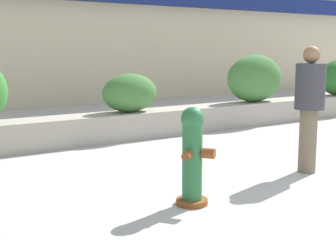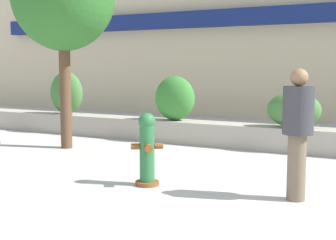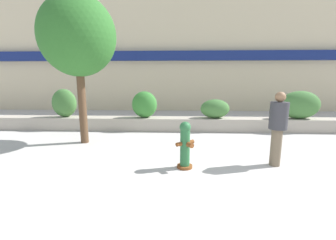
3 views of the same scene
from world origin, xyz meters
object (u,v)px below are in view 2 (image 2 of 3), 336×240
(hedge_bush_0, at_px, (66,93))
(fire_hydrant, at_px, (147,149))
(hedge_bush_1, at_px, (175,98))
(pedestrian, at_px, (298,126))
(hedge_bush_2, at_px, (294,110))

(hedge_bush_0, height_order, fire_hydrant, hedge_bush_0)
(hedge_bush_0, height_order, hedge_bush_1, hedge_bush_0)
(fire_hydrant, distance_m, pedestrian, 2.18)
(hedge_bush_0, xyz_separation_m, pedestrian, (6.80, -3.56, -0.07))
(hedge_bush_0, distance_m, hedge_bush_2, 5.95)
(hedge_bush_0, relative_size, hedge_bush_2, 1.00)
(hedge_bush_0, distance_m, pedestrian, 7.68)
(hedge_bush_1, bearing_deg, pedestrian, -44.69)
(fire_hydrant, bearing_deg, hedge_bush_1, 111.19)
(hedge_bush_1, xyz_separation_m, pedestrian, (3.60, -3.56, -0.03))
(hedge_bush_1, height_order, hedge_bush_2, hedge_bush_1)
(hedge_bush_2, height_order, pedestrian, pedestrian)
(hedge_bush_1, height_order, pedestrian, pedestrian)
(hedge_bush_1, bearing_deg, hedge_bush_0, 180.00)
(hedge_bush_0, bearing_deg, hedge_bush_2, 0.00)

